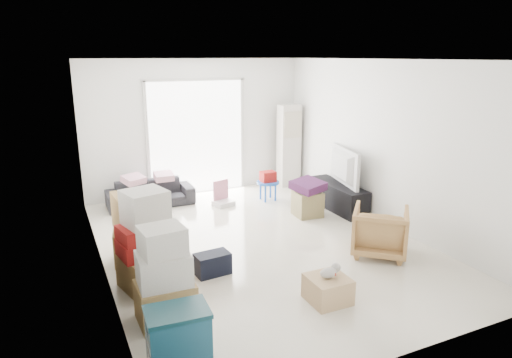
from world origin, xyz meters
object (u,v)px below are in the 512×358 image
object	(u,v)px
television	(338,180)
kids_table	(268,180)
wood_crate	(328,289)
ottoman	(307,204)
tv_console	(337,196)
storage_bins	(179,342)
armchair	(380,229)
sofa	(150,190)
ac_tower	(289,146)

from	to	relation	value
television	kids_table	world-z (taller)	television
television	wood_crate	distance (m)	3.40
ottoman	kids_table	bearing A→B (deg)	102.06
tv_console	storage_bins	world-z (taller)	storage_bins
armchair	sofa	bearing A→B (deg)	-13.54
sofa	ottoman	size ratio (longest dim) A/B	3.61
kids_table	wood_crate	bearing A→B (deg)	-106.06
ac_tower	sofa	bearing A→B (deg)	-177.19
sofa	storage_bins	distance (m)	4.91
ac_tower	ottoman	world-z (taller)	ac_tower
armchair	wood_crate	distance (m)	1.62
tv_console	sofa	world-z (taller)	sofa
tv_console	armchair	bearing A→B (deg)	-107.66
storage_bins	wood_crate	xyz separation A→B (m)	(1.89, 0.48, -0.17)
ac_tower	kids_table	xyz separation A→B (m)	(-0.89, -0.79, -0.47)
storage_bins	wood_crate	bearing A→B (deg)	14.37
storage_bins	wood_crate	world-z (taller)	storage_bins
storage_bins	ottoman	size ratio (longest dim) A/B	1.42
ac_tower	sofa	size ratio (longest dim) A/B	1.09
sofa	armchair	size ratio (longest dim) A/B	2.11
tv_console	armchair	xyz separation A→B (m)	(-0.61, -1.92, 0.14)
wood_crate	ottoman	bearing A→B (deg)	63.48
ottoman	wood_crate	size ratio (longest dim) A/B	0.99
sofa	ottoman	distance (m)	2.97
wood_crate	kids_table	bearing A→B (deg)	73.94
tv_console	armchair	world-z (taller)	armchair
storage_bins	wood_crate	size ratio (longest dim) A/B	1.40
armchair	wood_crate	xyz separation A→B (m)	(-1.40, -0.79, -0.23)
ac_tower	wood_crate	distance (m)	4.97
television	storage_bins	bearing A→B (deg)	141.58
armchair	ottoman	world-z (taller)	armchair
tv_console	kids_table	size ratio (longest dim) A/B	2.45
ottoman	ac_tower	bearing A→B (deg)	70.97
television	kids_table	bearing A→B (deg)	55.24
ac_tower	sofa	distance (m)	3.11
television	kids_table	xyz separation A→B (m)	(-0.94, 1.00, -0.14)
sofa	wood_crate	xyz separation A→B (m)	(1.09, -4.36, -0.16)
ottoman	wood_crate	bearing A→B (deg)	-116.52
tv_console	kids_table	world-z (taller)	kids_table
armchair	storage_bins	world-z (taller)	armchair
ottoman	wood_crate	distance (m)	2.93
ac_tower	wood_crate	xyz separation A→B (m)	(-1.96, -4.51, -0.73)
tv_console	sofa	bearing A→B (deg)	152.07
armchair	tv_console	bearing A→B (deg)	-66.10
sofa	tv_console	bearing A→B (deg)	-26.84
wood_crate	sofa	bearing A→B (deg)	104.08
television	wood_crate	world-z (taller)	television
storage_bins	kids_table	bearing A→B (deg)	54.82
armchair	kids_table	size ratio (longest dim) A/B	1.31
ac_tower	armchair	distance (m)	3.79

